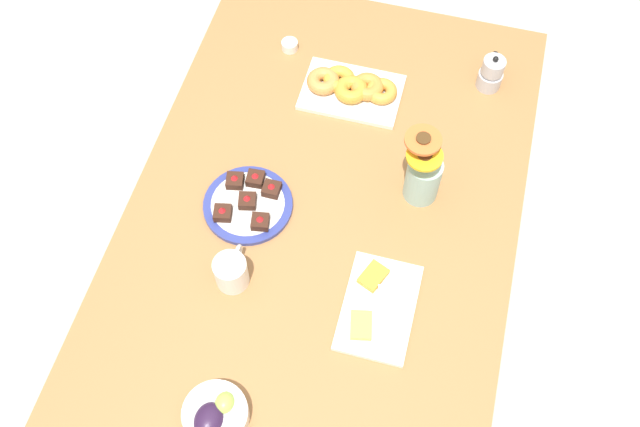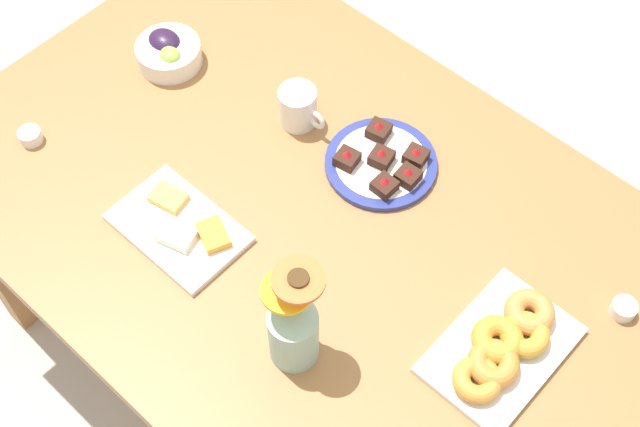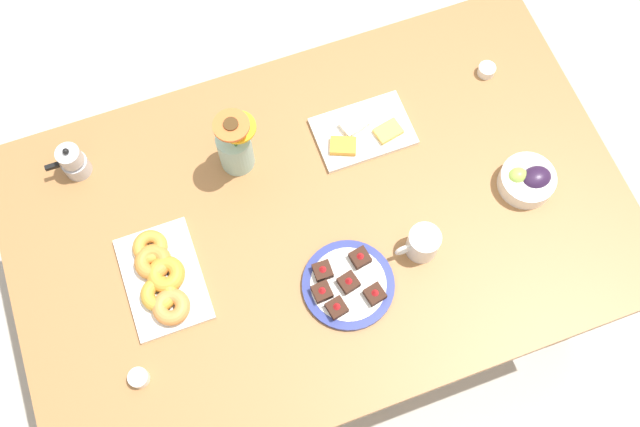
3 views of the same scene
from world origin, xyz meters
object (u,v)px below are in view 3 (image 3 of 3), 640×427
Objects in this scene: dining_table at (320,230)px; croissant_platter at (161,278)px; flower_vase at (235,147)px; jam_cup_honey at (487,70)px; grape_bowl at (528,180)px; cheese_platter at (362,132)px; coffee_mug at (422,243)px; dessert_plate at (347,284)px; moka_pot at (73,162)px; jam_cup_berry at (139,378)px.

croissant_platter is (0.43, 0.02, 0.11)m from dining_table.
jam_cup_honey is at bearing -178.06° from flower_vase.
grape_bowl is 0.45m from cheese_platter.
coffee_mug reaches higher than dessert_plate.
moka_pot is at bearing -70.89° from croissant_platter.
cheese_platter is 2.18× the size of moka_pot.
jam_cup_berry is (1.09, 0.14, -0.01)m from grape_bowl.
grape_bowl is 0.59× the size of flower_vase.
dessert_plate is at bearing 37.22° from jam_cup_honey.
grape_bowl is at bearing 140.48° from cheese_platter.
croissant_platter reaches higher than jam_cup_berry.
jam_cup_berry is 0.62m from flower_vase.
croissant_platter is 0.46m from dessert_plate.
coffee_mug is 0.21m from dessert_plate.
cheese_platter is 0.66m from croissant_platter.
cheese_platter is 5.42× the size of jam_cup_honey.
jam_cup_berry is 0.21× the size of dessert_plate.
dessert_plate is at bearing 135.76° from moka_pot.
jam_cup_honey is at bearing -171.39° from cheese_platter.
jam_cup_honey is 0.74m from dessert_plate.
coffee_mug is 0.50× the size of dessert_plate.
moka_pot is (0.41, -0.12, -0.04)m from flower_vase.
coffee_mug is (-0.21, 0.16, 0.13)m from dining_table.
moka_pot is (0.01, -0.59, 0.03)m from jam_cup_berry.
grape_bowl reaches higher than cheese_platter.
dining_table is at bearing 122.79° from flower_vase.
dining_table is at bearing 147.61° from moka_pot.
dessert_plate is (0.59, 0.45, -0.00)m from jam_cup_honey.
dining_table is 0.30m from coffee_mug.
dessert_plate is 0.78m from moka_pot.
coffee_mug is 0.36m from cheese_platter.
jam_cup_berry is at bearing 4.65° from dessert_plate.
coffee_mug is at bearing 12.05° from grape_bowl.
dining_table is 0.65m from jam_cup_honey.
coffee_mug is 0.54m from flower_vase.
croissant_platter reaches higher than jam_cup_honey.
flower_vase reaches higher than dessert_plate.
coffee_mug is 0.66m from croissant_platter.
grape_bowl reaches higher than dessert_plate.
jam_cup_berry is at bearing 61.48° from croissant_platter.
dining_table is 33.33× the size of jam_cup_honey.
coffee_mug is 0.98× the size of moka_pot.
grape_bowl is at bearing 82.27° from jam_cup_honey.
grape_bowl is at bearing 170.20° from dining_table.
grape_bowl is 0.55m from dessert_plate.
jam_cup_honey is 1.24m from jam_cup_berry.
dessert_plate is at bearing 90.87° from dining_table.
cheese_platter is (-0.19, -0.19, 0.10)m from dining_table.
coffee_mug is at bearing 132.45° from flower_vase.
dining_table is 5.52× the size of croissant_platter.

